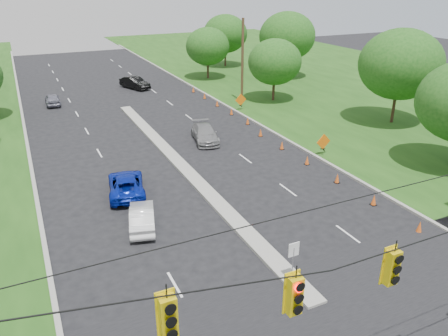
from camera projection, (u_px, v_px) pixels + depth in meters
curb_left at (28, 147)px, 36.12m from camera, size 0.25×110.00×0.16m
curb_right at (244, 116)px, 44.04m from camera, size 0.25×110.00×0.16m
median at (180, 165)px, 32.63m from camera, size 1.00×34.00×0.18m
median_sign at (293, 254)px, 19.63m from camera, size 0.55×0.06×2.05m
signal_span at (437, 281)px, 12.41m from camera, size 25.60×0.32×9.00m
utility_pole_far_right at (242, 61)px, 47.31m from camera, size 0.28×0.28×9.00m
cone_1 at (419, 227)px, 23.88m from camera, size 0.32×0.32×0.70m
cone_2 at (374, 200)px, 26.78m from camera, size 0.32×0.32×0.70m
cone_3 at (337, 178)px, 29.67m from camera, size 0.32×0.32×0.70m
cone_4 at (307, 160)px, 32.57m from camera, size 0.32×0.32×0.70m
cone_5 at (282, 145)px, 35.47m from camera, size 0.32×0.32×0.70m
cone_6 at (261, 133)px, 38.36m from camera, size 0.32×0.32×0.70m
cone_7 at (248, 121)px, 41.49m from camera, size 0.32×0.32×0.70m
cone_8 at (231, 111)px, 44.39m from camera, size 0.32×0.32×0.70m
cone_9 at (217, 103)px, 47.29m from camera, size 0.32×0.32×0.70m
cone_10 at (205, 96)px, 50.18m from camera, size 0.32×0.32×0.70m
cone_11 at (193, 89)px, 53.08m from camera, size 0.32×0.32×0.70m
work_sign_1 at (323, 142)px, 33.95m from camera, size 1.27×0.58×1.37m
work_sign_2 at (241, 100)px, 45.53m from camera, size 1.27×0.58×1.37m
tree_8 at (401, 64)px, 39.85m from camera, size 7.56×7.56×8.82m
tree_9 at (275, 62)px, 47.93m from camera, size 5.88×5.88×6.86m
tree_10 at (287, 36)px, 58.84m from camera, size 7.56×7.56×8.82m
tree_11 at (225, 34)px, 66.62m from camera, size 6.72×6.72×7.84m
tree_12 at (208, 46)px, 58.73m from camera, size 5.88×5.88×6.86m
white_sedan at (142, 217)px, 24.32m from camera, size 2.25×4.02×1.26m
blue_pickup at (126, 184)px, 28.08m from camera, size 3.05×5.07×1.32m
silver_car_far at (205, 133)px, 37.16m from camera, size 2.83×4.92×1.34m
silver_car_oncoming at (52, 99)px, 47.70m from camera, size 1.61×3.80×1.28m
dark_car_receding at (135, 83)px, 54.67m from camera, size 3.17×4.77×1.49m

